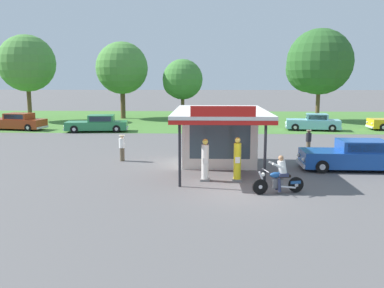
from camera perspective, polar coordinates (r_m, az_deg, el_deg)
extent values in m
plane|color=#5B5959|center=(17.43, 6.28, -6.51)|extent=(300.00, 300.00, 0.00)
cube|color=#477A33|center=(46.99, 3.67, 3.38)|extent=(120.00, 24.00, 0.01)
cube|color=silver|center=(22.59, 3.75, 0.93)|extent=(3.86, 3.26, 2.94)
cube|color=#384C56|center=(20.99, 3.88, 0.46)|extent=(3.09, 0.05, 1.88)
cube|color=silver|center=(20.69, 3.93, 4.49)|extent=(4.56, 7.24, 0.16)
cube|color=red|center=(20.71, 3.93, 4.00)|extent=(4.56, 7.24, 0.18)
cube|color=red|center=(17.09, 4.32, 4.53)|extent=(2.70, 0.08, 0.44)
cylinder|color=black|center=(17.86, 10.07, -1.38)|extent=(0.12, 0.12, 2.94)
cylinder|color=black|center=(17.73, -1.72, -1.32)|extent=(0.12, 0.12, 2.94)
cube|color=slate|center=(19.05, 1.82, -4.95)|extent=(0.44, 0.44, 0.10)
cylinder|color=silver|center=(18.87, 1.83, -2.47)|extent=(0.34, 0.34, 1.58)
cube|color=white|center=(18.67, 1.83, -2.34)|extent=(0.22, 0.02, 0.28)
sphere|color=#EACC4C|center=(18.70, 1.85, 0.33)|extent=(0.26, 0.26, 0.26)
cube|color=slate|center=(19.10, 6.24, -4.96)|extent=(0.44, 0.44, 0.10)
cylinder|color=yellow|center=(18.91, 6.29, -2.37)|extent=(0.34, 0.34, 1.66)
cube|color=white|center=(18.72, 6.33, -2.23)|extent=(0.22, 0.02, 0.28)
sphere|color=#EACC4C|center=(18.74, 6.34, 0.54)|extent=(0.26, 0.26, 0.26)
cylinder|color=black|center=(17.02, 9.40, -5.84)|extent=(0.65, 0.25, 0.64)
cylinder|color=silver|center=(17.02, 9.40, -5.84)|extent=(0.18, 0.15, 0.16)
cylinder|color=black|center=(17.63, 14.19, -5.48)|extent=(0.65, 0.25, 0.64)
cylinder|color=silver|center=(17.63, 14.19, -5.48)|extent=(0.18, 0.15, 0.16)
ellipsoid|color=#1E4C8C|center=(17.16, 11.58, -4.20)|extent=(0.60, 0.36, 0.24)
cube|color=#59595E|center=(17.27, 11.69, -5.35)|extent=(0.48, 0.34, 0.36)
cube|color=black|center=(17.31, 12.64, -4.32)|extent=(0.53, 0.36, 0.10)
cylinder|color=silver|center=(16.99, 9.74, -4.91)|extent=(0.38, 0.15, 0.71)
cylinder|color=silver|center=(16.94, 10.15, -3.63)|extent=(0.20, 0.69, 0.04)
sphere|color=silver|center=(16.94, 9.82, -4.18)|extent=(0.16, 0.16, 0.16)
cube|color=#1E4C8C|center=(17.58, 14.05, -5.11)|extent=(0.47, 0.28, 0.12)
cylinder|color=silver|center=(17.34, 13.08, -5.82)|extent=(0.70, 0.24, 0.18)
cube|color=#2D3351|center=(17.27, 12.43, -4.14)|extent=(0.47, 0.42, 0.14)
cylinder|color=#2D3351|center=(17.15, 11.99, -5.60)|extent=(0.17, 0.25, 0.56)
cylinder|color=#2D3351|center=(17.43, 11.57, -5.35)|extent=(0.17, 0.25, 0.56)
cylinder|color=white|center=(17.19, 12.35, -3.13)|extent=(0.47, 0.41, 0.60)
sphere|color=#9E704C|center=(17.09, 12.21, -1.92)|extent=(0.22, 0.22, 0.22)
cylinder|color=white|center=(16.90, 11.88, -3.04)|extent=(0.54, 0.21, 0.31)
cylinder|color=white|center=(17.26, 11.36, -2.77)|extent=(0.54, 0.21, 0.31)
cube|color=#19479E|center=(22.75, 21.29, -1.88)|extent=(5.18, 2.04, 0.81)
cube|color=#19479E|center=(22.79, 22.51, -0.19)|extent=(2.36, 1.75, 0.56)
cube|color=#283847|center=(22.44, 19.74, -0.17)|extent=(0.07, 1.51, 0.44)
cube|color=#283847|center=(22.01, 23.22, -0.54)|extent=(1.98, 0.07, 0.42)
cube|color=#283847|center=(23.57, 21.84, 0.14)|extent=(1.98, 0.07, 0.42)
cube|color=silver|center=(22.14, 14.83, -2.60)|extent=(0.16, 1.85, 0.18)
sphere|color=white|center=(21.47, 15.17, -2.08)|extent=(0.18, 0.18, 0.18)
sphere|color=white|center=(22.67, 14.53, -1.48)|extent=(0.18, 0.18, 0.18)
cylinder|color=black|center=(21.45, 17.55, -3.01)|extent=(0.66, 0.21, 0.66)
cylinder|color=silver|center=(21.45, 17.55, -3.01)|extent=(0.30, 0.23, 0.30)
cylinder|color=black|center=(23.19, 16.45, -2.07)|extent=(0.66, 0.21, 0.66)
cylinder|color=silver|center=(23.19, 16.45, -2.07)|extent=(0.30, 0.23, 0.30)
cylinder|color=black|center=(24.23, 24.53, -2.06)|extent=(0.66, 0.21, 0.66)
cylinder|color=silver|center=(24.23, 24.53, -2.06)|extent=(0.30, 0.23, 0.30)
cube|color=#2D844C|center=(37.31, -13.05, 2.51)|extent=(5.47, 2.48, 0.72)
cube|color=#2D844C|center=(37.18, -12.43, 3.51)|extent=(2.36, 1.88, 0.57)
cube|color=#283847|center=(37.34, -14.06, 3.47)|extent=(0.22, 1.43, 0.46)
cube|color=#283847|center=(36.40, -12.59, 3.38)|extent=(1.84, 0.26, 0.44)
cube|color=#283847|center=(37.97, -12.28, 3.62)|extent=(1.84, 0.26, 0.44)
cube|color=silver|center=(37.80, -17.05, 2.06)|extent=(0.33, 1.75, 0.18)
cube|color=silver|center=(37.05, -8.94, 2.21)|extent=(0.33, 1.75, 0.18)
sphere|color=white|center=(37.20, -17.27, 2.37)|extent=(0.18, 0.18, 0.18)
sphere|color=white|center=(38.35, -16.90, 2.57)|extent=(0.18, 0.18, 0.18)
cylinder|color=black|center=(36.79, -15.99, 1.97)|extent=(0.68, 0.28, 0.66)
cylinder|color=silver|center=(36.79, -15.99, 1.97)|extent=(0.32, 0.25, 0.30)
cylinder|color=black|center=(38.47, -15.51, 2.29)|extent=(0.68, 0.28, 0.66)
cylinder|color=silver|center=(38.47, -15.51, 2.29)|extent=(0.32, 0.25, 0.30)
cylinder|color=black|center=(36.27, -10.41, 2.07)|extent=(0.68, 0.28, 0.66)
cylinder|color=silver|center=(36.27, -10.41, 2.07)|extent=(0.32, 0.25, 0.30)
cylinder|color=black|center=(37.97, -10.17, 2.39)|extent=(0.68, 0.28, 0.66)
cylinder|color=silver|center=(37.97, -10.17, 2.39)|extent=(0.32, 0.25, 0.30)
cube|color=silver|center=(41.04, 23.33, 2.24)|extent=(0.13, 1.73, 0.18)
sphere|color=white|center=(40.46, 23.64, 2.61)|extent=(0.18, 0.18, 0.18)
sphere|color=white|center=(41.54, 23.07, 2.79)|extent=(0.18, 0.18, 0.18)
cylinder|color=black|center=(40.58, 24.92, 2.11)|extent=(0.66, 0.20, 0.66)
cylinder|color=silver|center=(40.58, 24.92, 2.11)|extent=(0.30, 0.22, 0.30)
cylinder|color=black|center=(42.14, 24.05, 2.40)|extent=(0.66, 0.20, 0.66)
cylinder|color=silver|center=(42.14, 24.05, 2.40)|extent=(0.30, 0.22, 0.30)
cube|color=#7AC6D1|center=(38.84, 16.38, 2.68)|extent=(4.89, 2.54, 0.80)
cube|color=#7AC6D1|center=(38.81, 16.90, 3.63)|extent=(2.05, 1.88, 0.53)
cube|color=#283847|center=(38.73, 15.59, 3.68)|extent=(0.26, 1.43, 0.42)
cube|color=#283847|center=(38.02, 17.02, 3.52)|extent=(1.54, 0.27, 0.40)
cube|color=#283847|center=(39.60, 16.79, 3.74)|extent=(1.54, 0.27, 0.40)
cube|color=silver|center=(38.73, 12.88, 2.39)|extent=(0.39, 1.75, 0.18)
cube|color=silver|center=(39.17, 19.79, 2.15)|extent=(0.39, 1.75, 0.18)
sphere|color=white|center=(38.11, 12.91, 2.76)|extent=(0.18, 0.18, 0.18)
sphere|color=white|center=(39.28, 12.86, 2.95)|extent=(0.18, 0.18, 0.18)
cylinder|color=black|center=(37.90, 14.09, 2.25)|extent=(0.68, 0.30, 0.66)
cylinder|color=silver|center=(37.90, 14.09, 2.25)|extent=(0.33, 0.26, 0.30)
cylinder|color=black|center=(39.61, 13.97, 2.54)|extent=(0.68, 0.30, 0.66)
cylinder|color=silver|center=(39.61, 13.97, 2.54)|extent=(0.33, 0.26, 0.30)
cylinder|color=black|center=(38.20, 18.84, 2.09)|extent=(0.68, 0.30, 0.66)
cylinder|color=silver|center=(38.20, 18.84, 2.09)|extent=(0.33, 0.26, 0.30)
cylinder|color=black|center=(39.90, 18.51, 2.38)|extent=(0.68, 0.30, 0.66)
cylinder|color=silver|center=(39.90, 18.51, 2.38)|extent=(0.33, 0.26, 0.30)
cube|color=#993819|center=(40.98, -23.12, 2.65)|extent=(5.54, 2.82, 0.81)
cube|color=#993819|center=(40.73, -22.82, 3.58)|extent=(2.54, 2.02, 0.53)
cube|color=#283847|center=(41.40, -24.07, 3.58)|extent=(0.31, 1.41, 0.43)
cube|color=#283847|center=(40.10, -23.48, 3.47)|extent=(1.90, 0.40, 0.41)
cube|color=#283847|center=(41.37, -22.18, 3.70)|extent=(1.90, 0.40, 0.41)
cube|color=silver|center=(39.49, -19.97, 2.20)|extent=(0.45, 1.73, 0.18)
cylinder|color=black|center=(42.77, -24.37, 2.46)|extent=(0.69, 0.32, 0.66)
cylinder|color=silver|center=(42.77, -24.37, 2.46)|extent=(0.33, 0.27, 0.30)
cylinder|color=black|center=(39.28, -21.72, 2.11)|extent=(0.69, 0.32, 0.66)
cylinder|color=silver|center=(39.28, -21.72, 2.11)|extent=(0.33, 0.27, 0.30)
cylinder|color=black|center=(40.68, -20.35, 2.40)|extent=(0.69, 0.32, 0.66)
cylinder|color=silver|center=(40.68, -20.35, 2.40)|extent=(0.33, 0.27, 0.30)
cylinder|color=brown|center=(23.79, -9.63, -1.42)|extent=(0.26, 0.26, 0.76)
cylinder|color=white|center=(23.69, -9.67, 0.12)|extent=(0.34, 0.34, 0.54)
sphere|color=beige|center=(23.63, -9.69, 1.01)|extent=(0.21, 0.21, 0.21)
cylinder|color=beige|center=(23.62, -9.70, 1.19)|extent=(0.33, 0.33, 0.02)
cylinder|color=brown|center=(26.89, 15.78, -0.44)|extent=(0.26, 0.26, 0.75)
cylinder|color=black|center=(26.79, 15.84, 0.91)|extent=(0.34, 0.34, 0.53)
sphere|color=brown|center=(26.74, 15.88, 1.69)|extent=(0.20, 0.20, 0.20)
cylinder|color=beige|center=(26.74, 15.88, 1.84)|extent=(0.33, 0.33, 0.02)
cylinder|color=brown|center=(49.06, -9.54, 5.62)|extent=(0.55, 0.55, 3.59)
sphere|color=#4C893D|center=(48.99, -9.66, 10.34)|extent=(5.99, 5.99, 5.99)
sphere|color=#4C893D|center=(48.83, -10.31, 9.62)|extent=(3.81, 3.81, 3.81)
cylinder|color=brown|center=(46.96, 17.00, 5.31)|extent=(0.43, 0.43, 3.78)
sphere|color=#2D6028|center=(46.91, 17.26, 10.82)|extent=(7.00, 7.00, 7.00)
sphere|color=#2D6028|center=(47.56, 16.00, 10.00)|extent=(5.24, 5.24, 5.24)
cylinder|color=brown|center=(48.83, -21.58, 5.32)|extent=(0.46, 0.46, 3.98)
sphere|color=#4C893D|center=(48.78, -21.88, 10.33)|extent=(6.11, 6.11, 6.11)
sphere|color=#4C893D|center=(49.01, -22.29, 9.58)|extent=(4.47, 4.47, 4.47)
cylinder|color=brown|center=(47.71, -1.30, 5.18)|extent=(0.39, 0.39, 2.81)
sphere|color=#427F38|center=(47.60, -1.31, 8.94)|extent=(4.59, 4.59, 4.59)
sphere|color=#427F38|center=(48.29, -2.22, 8.39)|extent=(3.04, 3.04, 3.04)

